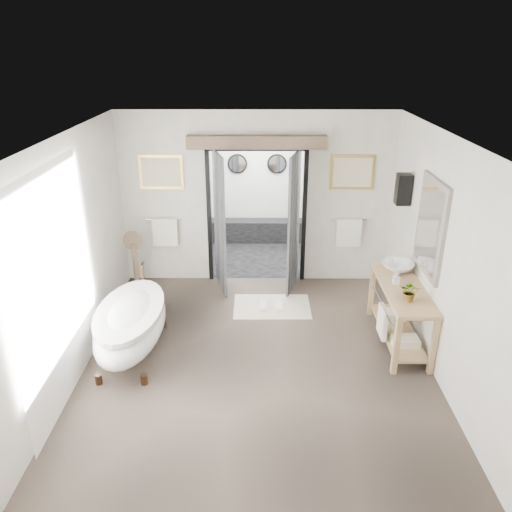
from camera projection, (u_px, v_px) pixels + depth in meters
name	position (u px, v px, depth m)	size (l,w,h in m)	color
ground_plane	(256.00, 361.00, 6.56)	(5.00, 5.00, 0.00)	brown
room_shell	(253.00, 232.00, 5.72)	(4.52, 5.02, 2.91)	silver
shower_room	(257.00, 204.00, 9.87)	(2.22, 2.01, 2.51)	black
back_wall_dressing	(257.00, 196.00, 8.07)	(3.82, 0.79, 2.52)	black
clawfoot_tub	(131.00, 323.00, 6.56)	(0.85, 1.90, 0.93)	#3E2919
vanity	(399.00, 310.00, 6.79)	(0.57, 1.60, 0.85)	tan
pedestal_mirror	(136.00, 267.00, 8.17)	(0.32, 0.21, 1.10)	brown
rug	(272.00, 307.00, 7.89)	(1.20, 0.80, 0.01)	beige
slippers	(271.00, 306.00, 7.85)	(0.36, 0.27, 0.05)	silver
basin	(398.00, 268.00, 7.03)	(0.46, 0.46, 0.16)	white
plant	(410.00, 292.00, 6.25)	(0.24, 0.21, 0.27)	gray
soap_bottle_a	(396.00, 278.00, 6.72)	(0.08, 0.08, 0.17)	gray
soap_bottle_b	(392.00, 264.00, 7.14)	(0.13, 0.13, 0.17)	gray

